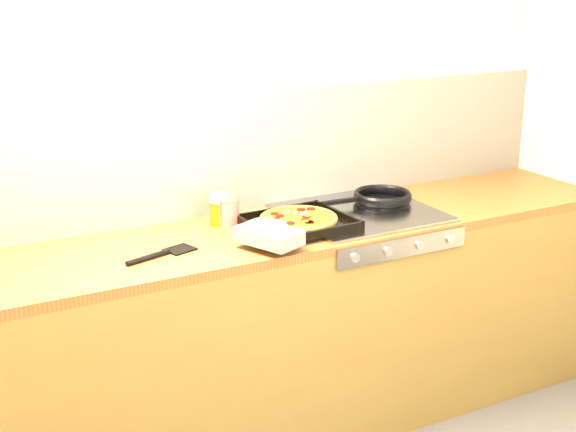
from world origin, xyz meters
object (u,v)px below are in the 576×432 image
juice_glass (219,209)px  tomato_can (229,212)px  frying_pan (381,198)px  pizza_on_tray (289,224)px

juice_glass → tomato_can: bearing=-49.8°
tomato_can → frying_pan: bearing=-5.1°
tomato_can → juice_glass: bearing=130.2°
pizza_on_tray → tomato_can: bearing=128.8°
frying_pan → juice_glass: bearing=172.5°
frying_pan → tomato_can: tomato_can is taller
tomato_can → juice_glass: (-0.03, 0.03, 0.01)m
frying_pan → tomato_can: size_ratio=3.67×
frying_pan → juice_glass: (-0.72, 0.09, 0.03)m
tomato_can → juice_glass: juice_glass is taller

